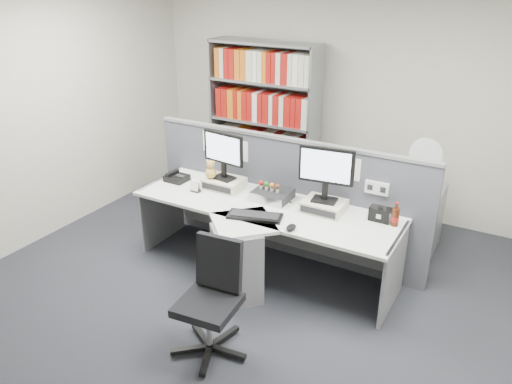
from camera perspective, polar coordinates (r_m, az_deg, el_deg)
The scene contains 21 objects.
ground at distance 4.57m, azimuth -4.14°, elevation -13.54°, with size 5.50×5.50×0.00m, color #303239.
room_shell at distance 3.76m, azimuth -4.94°, elevation 8.67°, with size 5.04×5.54×2.72m.
partition at distance 5.17m, azimuth 3.32°, elevation -0.42°, with size 3.00×0.08×1.27m.
desk at distance 4.74m, azimuth -0.33°, elevation -5.37°, with size 2.60×1.20×0.72m.
monitor_riser_left at distance 5.16m, azimuth -3.63°, elevation 1.00°, with size 0.38×0.31×0.10m.
monitor_riser_right at distance 4.70m, azimuth 7.71°, elevation -1.58°, with size 0.38×0.31×0.10m.
monitor_left at distance 5.04m, azimuth -3.72°, elevation 4.57°, with size 0.48×0.18×0.49m.
monitor_right at distance 4.56m, azimuth 7.96°, elevation 2.49°, with size 0.51×0.19×0.52m.
desktop_pc at distance 4.90m, azimuth 1.89°, elevation -0.30°, with size 0.35×0.31×0.09m.
figurines at distance 4.86m, azimuth 1.50°, elevation 0.75°, with size 0.23×0.05×0.09m.
keyboard at distance 4.55m, azimuth -0.13°, elevation -2.73°, with size 0.53×0.32×0.03m.
mouse at distance 4.35m, azimuth 4.00°, elevation -4.03°, with size 0.08×0.12×0.05m, color black.
desk_phone at distance 5.40m, azimuth -9.01°, elevation 1.63°, with size 0.22×0.20×0.09m.
desk_calendar at distance 5.10m, azimuth -6.88°, elevation 0.58°, with size 0.10×0.07×0.12m.
plush_toy at distance 5.13m, azimuth -5.16°, elevation 2.43°, with size 0.11×0.11×0.20m.
speaker at distance 4.61m, azimuth 13.92°, elevation -2.45°, with size 0.19×0.11×0.13m, color black.
cola_bottle at distance 4.54m, azimuth 15.50°, elevation -2.74°, with size 0.07×0.07×0.22m.
shelving_unit at distance 6.44m, azimuth 0.91°, elevation 7.70°, with size 1.41×0.40×2.00m.
filing_cabinet at distance 5.61m, azimuth 17.74°, elevation -2.93°, with size 0.45×0.61×0.70m.
desk_fan at distance 5.35m, azimuth 18.66°, elevation 3.73°, with size 0.33×0.19×0.55m.
office_chair at distance 3.95m, azimuth -4.98°, elevation -11.56°, with size 0.59×0.60×0.91m.
Camera 1 is at (2.06, -2.99, 2.78)m, focal length 35.27 mm.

